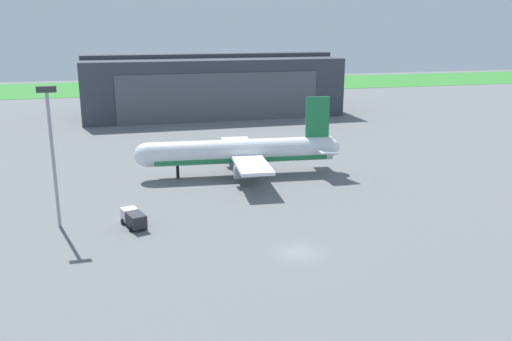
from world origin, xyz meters
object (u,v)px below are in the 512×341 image
object	(u,v)px
airliner_far_right	(240,152)
apron_light_mast	(52,147)
maintenance_hangar	(210,85)
stair_truck	(134,218)

from	to	relation	value
airliner_far_right	apron_light_mast	bearing A→B (deg)	-147.61
maintenance_hangar	airliner_far_right	xyz separation A→B (m)	(-7.47, -70.61, -4.25)
airliner_far_right	stair_truck	xyz separation A→B (m)	(-19.76, -21.26, -3.05)
airliner_far_right	apron_light_mast	world-z (taller)	apron_light_mast
apron_light_mast	maintenance_hangar	bearing A→B (deg)	67.54
airliner_far_right	stair_truck	size ratio (longest dim) A/B	6.74
maintenance_hangar	stair_truck	distance (m)	96.09
stair_truck	apron_light_mast	xyz separation A→B (m)	(-9.69, 2.57, 9.85)
stair_truck	maintenance_hangar	bearing A→B (deg)	73.49
airliner_far_right	apron_light_mast	xyz separation A→B (m)	(-29.45, -18.68, 6.80)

